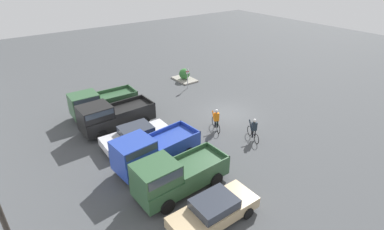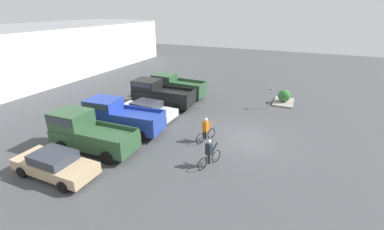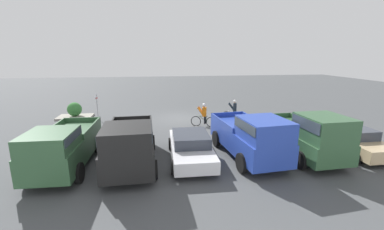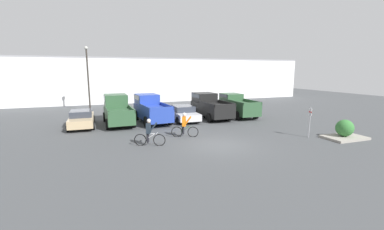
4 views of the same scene
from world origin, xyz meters
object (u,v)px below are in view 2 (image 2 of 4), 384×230
object	(u,v)px
pickup_truck_0	(86,131)
cyclist_1	(209,153)
shrub	(284,96)
sedan_1	(147,110)
sedan_0	(55,164)
pickup_truck_3	(175,86)
cyclist_0	(206,130)
fire_lane_sign	(270,95)
pickup_truck_1	(119,116)
pickup_truck_2	(159,93)

from	to	relation	value
pickup_truck_0	cyclist_1	world-z (taller)	pickup_truck_0
shrub	sedan_1	bearing A→B (deg)	129.73
sedan_1	sedan_0	bearing A→B (deg)	179.02
sedan_0	pickup_truck_3	distance (m)	14.02
cyclist_0	fire_lane_sign	xyz separation A→B (m)	(7.74, -2.93, 0.42)
fire_lane_sign	pickup_truck_1	bearing A→B (deg)	134.47
pickup_truck_3	pickup_truck_0	bearing A→B (deg)	178.55
pickup_truck_0	cyclist_0	size ratio (longest dim) A/B	3.14
pickup_truck_1	sedan_1	bearing A→B (deg)	-8.44
cyclist_0	pickup_truck_1	bearing A→B (deg)	100.31
pickup_truck_0	sedan_1	world-z (taller)	pickup_truck_0
cyclist_0	shrub	size ratio (longest dim) A/B	1.55
pickup_truck_0	shrub	world-z (taller)	pickup_truck_0
shrub	pickup_truck_2	bearing A→B (deg)	117.10
pickup_truck_2	shrub	bearing A→B (deg)	-62.90
pickup_truck_0	shrub	size ratio (longest dim) A/B	4.87
sedan_0	pickup_truck_3	xyz separation A→B (m)	(14.01, 0.22, 0.44)
pickup_truck_2	pickup_truck_3	size ratio (longest dim) A/B	1.04
sedan_1	cyclist_0	bearing A→B (deg)	-107.07
pickup_truck_3	cyclist_1	size ratio (longest dim) A/B	2.99
pickup_truck_3	cyclist_1	world-z (taller)	pickup_truck_3
pickup_truck_0	pickup_truck_1	size ratio (longest dim) A/B	0.97
pickup_truck_3	cyclist_0	xyz separation A→B (m)	(-7.35, -6.02, -0.28)
sedan_1	shrub	bearing A→B (deg)	-50.27
pickup_truck_0	pickup_truck_3	distance (m)	11.23
pickup_truck_3	cyclist_1	xyz separation A→B (m)	(-9.94, -7.23, -0.31)
pickup_truck_2	pickup_truck_1	bearing A→B (deg)	-178.78
pickup_truck_2	cyclist_0	distance (m)	7.68
sedan_1	cyclist_1	world-z (taller)	cyclist_1
pickup_truck_2	cyclist_1	bearing A→B (deg)	-133.86
sedan_0	cyclist_0	distance (m)	8.84
sedan_1	shrub	distance (m)	12.48
cyclist_1	pickup_truck_0	bearing A→B (deg)	99.74
shrub	cyclist_0	bearing A→B (deg)	157.93
pickup_truck_2	pickup_truck_3	distance (m)	2.83
pickup_truck_1	fire_lane_sign	size ratio (longest dim) A/B	2.72
cyclist_1	fire_lane_sign	xyz separation A→B (m)	(10.34, -1.73, 0.45)
cyclist_1	fire_lane_sign	distance (m)	10.49
pickup_truck_2	sedan_1	bearing A→B (deg)	-168.99
fire_lane_sign	sedan_1	bearing A→B (deg)	124.96
sedan_0	shrub	world-z (taller)	sedan_0
sedan_0	fire_lane_sign	bearing A→B (deg)	-31.23
sedan_1	fire_lane_sign	bearing A→B (deg)	-55.04
sedan_1	pickup_truck_2	world-z (taller)	pickup_truck_2
pickup_truck_2	fire_lane_sign	bearing A→B (deg)	-70.58
sedan_0	fire_lane_sign	world-z (taller)	fire_lane_sign
pickup_truck_1	cyclist_1	world-z (taller)	pickup_truck_1
cyclist_0	cyclist_1	world-z (taller)	cyclist_0
pickup_truck_3	fire_lane_sign	distance (m)	8.96
sedan_0	cyclist_0	bearing A→B (deg)	-41.04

